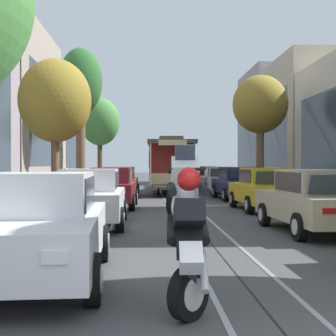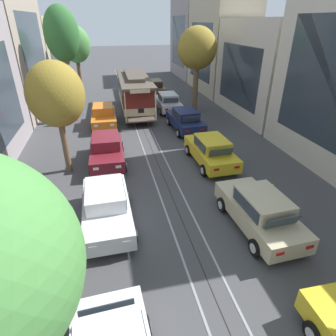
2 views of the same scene
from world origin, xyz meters
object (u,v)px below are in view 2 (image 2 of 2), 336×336
object	(u,v)px
parked_car_maroon_mid_left	(107,149)
parked_car_navy_fourth_right	(185,120)
street_tree_kerb_right_second	(197,49)
fire_hydrant	(271,192)
parked_car_orange_fourth_left	(104,116)
parked_car_beige_second_right	(260,211)
street_tree_kerb_left_fourth	(75,45)
parked_car_brown_sixth_right	(154,87)
parked_car_white_second_left	(106,206)
cable_car_trolley	(135,93)
street_tree_kerb_left_second	(56,95)
parked_car_yellow_mid_right	(211,151)
street_tree_kerb_left_mid	(62,38)
pedestrian_on_right_pavement	(64,114)
parked_car_white_fifth_right	(168,102)

from	to	relation	value
parked_car_maroon_mid_left	parked_car_navy_fourth_right	distance (m)	7.15
street_tree_kerb_right_second	fire_hydrant	xyz separation A→B (m)	(-0.96, -14.55, -4.76)
parked_car_orange_fourth_left	parked_car_beige_second_right	world-z (taller)	same
parked_car_navy_fourth_right	street_tree_kerb_left_fourth	world-z (taller)	street_tree_kerb_left_fourth
parked_car_brown_sixth_right	street_tree_kerb_right_second	world-z (taller)	street_tree_kerb_right_second
street_tree_kerb_right_second	fire_hydrant	world-z (taller)	street_tree_kerb_right_second
parked_car_white_second_left	parked_car_beige_second_right	size ratio (longest dim) A/B	0.99
cable_car_trolley	street_tree_kerb_left_second	bearing A→B (deg)	-114.92
parked_car_yellow_mid_right	fire_hydrant	bearing A→B (deg)	-71.72
parked_car_beige_second_right	parked_car_yellow_mid_right	size ratio (longest dim) A/B	1.01
parked_car_white_second_left	street_tree_kerb_left_mid	world-z (taller)	street_tree_kerb_left_mid
cable_car_trolley	fire_hydrant	xyz separation A→B (m)	(4.31, -15.54, -1.24)
parked_car_beige_second_right	cable_car_trolley	bearing A→B (deg)	99.28
parked_car_navy_fourth_right	parked_car_brown_sixth_right	bearing A→B (deg)	90.98
parked_car_beige_second_right	street_tree_kerb_left_fourth	size ratio (longest dim) A/B	0.64
parked_car_brown_sixth_right	street_tree_kerb_left_fourth	distance (m)	9.29
cable_car_trolley	pedestrian_on_right_pavement	size ratio (longest dim) A/B	5.93
parked_car_orange_fourth_left	parked_car_yellow_mid_right	distance (m)	9.88
street_tree_kerb_left_second	fire_hydrant	world-z (taller)	street_tree_kerb_left_second
parked_car_maroon_mid_left	street_tree_kerb_right_second	size ratio (longest dim) A/B	0.63
parked_car_white_fifth_right	street_tree_kerb_left_second	world-z (taller)	street_tree_kerb_left_second
parked_car_navy_fourth_right	cable_car_trolley	xyz separation A→B (m)	(-3.03, 5.81, 0.86)
parked_car_white_second_left	fire_hydrant	size ratio (longest dim) A/B	5.22
parked_car_white_second_left	parked_car_yellow_mid_right	bearing A→B (deg)	35.01
parked_car_white_fifth_right	parked_car_navy_fourth_right	bearing A→B (deg)	-88.53
parked_car_maroon_mid_left	parked_car_orange_fourth_left	size ratio (longest dim) A/B	1.00
parked_car_maroon_mid_left	pedestrian_on_right_pavement	xyz separation A→B (m)	(-3.07, 7.50, 0.07)
parked_car_navy_fourth_right	parked_car_white_fifth_right	xyz separation A→B (m)	(-0.14, 5.29, 0.00)
parked_car_beige_second_right	street_tree_kerb_left_mid	distance (m)	18.33
parked_car_white_fifth_right	parked_car_brown_sixth_right	xyz separation A→B (m)	(-0.07, 6.46, 0.00)
street_tree_kerb_left_fourth	fire_hydrant	bearing A→B (deg)	-68.69
parked_car_yellow_mid_right	street_tree_kerb_left_second	xyz separation A→B (m)	(-7.84, 0.89, 3.31)
street_tree_kerb_left_mid	cable_car_trolley	distance (m)	7.04
parked_car_yellow_mid_right	street_tree_kerb_right_second	world-z (taller)	street_tree_kerb_right_second
parked_car_maroon_mid_left	parked_car_yellow_mid_right	size ratio (longest dim) A/B	1.00
parked_car_yellow_mid_right	street_tree_kerb_left_fourth	bearing A→B (deg)	111.93
parked_car_white_fifth_right	street_tree_kerb_left_fourth	bearing A→B (deg)	131.42
parked_car_maroon_mid_left	parked_car_brown_sixth_right	xyz separation A→B (m)	(5.62, 15.89, 0.00)
parked_car_orange_fourth_left	parked_car_beige_second_right	xyz separation A→B (m)	(5.63, -13.78, 0.00)
parked_car_yellow_mid_right	parked_car_white_second_left	bearing A→B (deg)	-144.99
parked_car_white_second_left	parked_car_maroon_mid_left	bearing A→B (deg)	88.26
parked_car_white_second_left	street_tree_kerb_left_mid	size ratio (longest dim) A/B	0.53
parked_car_navy_fourth_right	parked_car_brown_sixth_right	xyz separation A→B (m)	(-0.20, 11.74, 0.00)
parked_car_navy_fourth_right	pedestrian_on_right_pavement	distance (m)	9.51
parked_car_orange_fourth_left	street_tree_kerb_left_second	size ratio (longest dim) A/B	0.76
parked_car_white_fifth_right	parked_car_yellow_mid_right	bearing A→B (deg)	-89.67
parked_car_beige_second_right	street_tree_kerb_right_second	xyz separation A→B (m)	(2.46, 16.19, 4.39)
parked_car_maroon_mid_left	pedestrian_on_right_pavement	distance (m)	8.10
cable_car_trolley	parked_car_white_second_left	bearing A→B (deg)	-100.80
parked_car_white_fifth_right	street_tree_kerb_left_fourth	size ratio (longest dim) A/B	0.63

